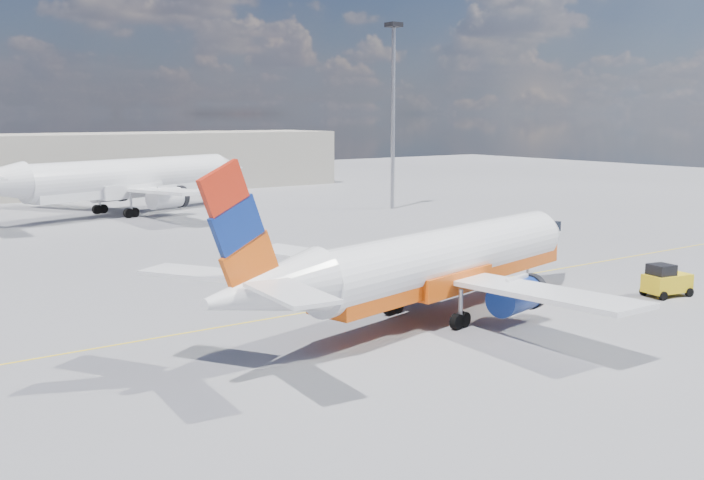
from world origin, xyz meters
TOP-DOWN VIEW (x-y plane):
  - ground at (0.00, 0.00)m, footprint 240.00×240.00m
  - taxi_line at (0.00, 3.00)m, footprint 70.00×0.15m
  - terminal_main at (5.00, 75.00)m, footprint 70.00×14.00m
  - main_jet at (-1.19, -1.94)m, footprint 29.78×22.85m
  - second_jet at (0.32, 49.61)m, footprint 37.35×28.41m
  - gse_tug at (13.17, -6.06)m, footprint 2.94×2.10m
  - traffic_cone at (-2.60, 1.85)m, footprint 0.37×0.37m
  - floodlight_mast at (27.04, 37.26)m, footprint 1.50×1.50m

SIDE VIEW (x-z plane):
  - ground at x=0.00m, z-range 0.00..0.00m
  - taxi_line at x=0.00m, z-range 0.00..0.01m
  - traffic_cone at x=-2.60m, z-range -0.01..0.51m
  - gse_tug at x=13.17m, z-range -0.05..1.89m
  - main_jet at x=-1.19m, z-range -1.50..7.49m
  - second_jet at x=0.32m, z-range -1.89..9.44m
  - terminal_main at x=5.00m, z-range 0.00..8.00m
  - floodlight_mast at x=27.04m, z-range 2.04..22.55m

